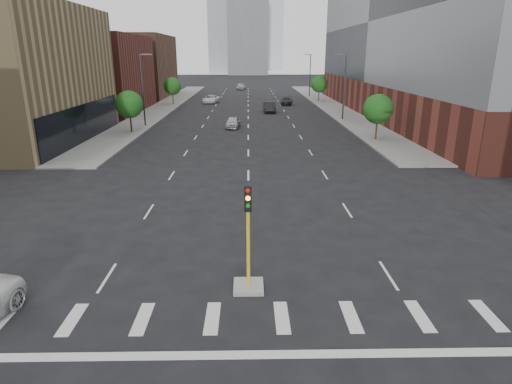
{
  "coord_description": "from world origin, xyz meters",
  "views": [
    {
      "loc": [
        0.04,
        -6.23,
        9.03
      ],
      "look_at": [
        0.39,
        13.97,
        2.5
      ],
      "focal_mm": 30.0,
      "sensor_mm": 36.0,
      "label": 1
    }
  ],
  "objects_px": {
    "car_near_left": "(233,122)",
    "car_deep_right": "(287,101)",
    "car_distant": "(241,86)",
    "car_mid_right": "(269,107)",
    "car_far_left": "(211,99)",
    "median_traffic_signal": "(248,267)"
  },
  "relations": [
    {
      "from": "car_deep_right",
      "to": "median_traffic_signal",
      "type": "bearing_deg",
      "value": -87.38
    },
    {
      "from": "car_mid_right",
      "to": "car_far_left",
      "type": "xyz_separation_m",
      "value": [
        -10.63,
        13.92,
        -0.09
      ]
    },
    {
      "from": "car_near_left",
      "to": "car_far_left",
      "type": "bearing_deg",
      "value": 105.72
    },
    {
      "from": "car_near_left",
      "to": "car_deep_right",
      "type": "relative_size",
      "value": 0.85
    },
    {
      "from": "car_near_left",
      "to": "car_deep_right",
      "type": "distance_m",
      "value": 27.64
    },
    {
      "from": "median_traffic_signal",
      "to": "car_deep_right",
      "type": "xyz_separation_m",
      "value": [
        7.16,
        65.76,
        -0.26
      ]
    },
    {
      "from": "car_near_left",
      "to": "car_mid_right",
      "type": "xyz_separation_m",
      "value": [
        5.42,
        15.5,
        0.13
      ]
    },
    {
      "from": "car_mid_right",
      "to": "car_far_left",
      "type": "distance_m",
      "value": 17.51
    },
    {
      "from": "median_traffic_signal",
      "to": "car_distant",
      "type": "bearing_deg",
      "value": 91.11
    },
    {
      "from": "car_distant",
      "to": "car_near_left",
      "type": "bearing_deg",
      "value": -84.81
    },
    {
      "from": "car_far_left",
      "to": "car_mid_right",
      "type": "bearing_deg",
      "value": -43.86
    },
    {
      "from": "car_near_left",
      "to": "car_distant",
      "type": "relative_size",
      "value": 0.82
    },
    {
      "from": "median_traffic_signal",
      "to": "car_mid_right",
      "type": "distance_m",
      "value": 55.28
    },
    {
      "from": "car_far_left",
      "to": "car_deep_right",
      "type": "relative_size",
      "value": 1.1
    },
    {
      "from": "car_near_left",
      "to": "car_distant",
      "type": "xyz_separation_m",
      "value": [
        -0.0,
        61.64,
        0.16
      ]
    },
    {
      "from": "median_traffic_signal",
      "to": "car_distant",
      "type": "relative_size",
      "value": 0.87
    },
    {
      "from": "car_near_left",
      "to": "car_deep_right",
      "type": "xyz_separation_m",
      "value": [
        9.13,
        26.09,
        0.0
      ]
    },
    {
      "from": "car_far_left",
      "to": "car_distant",
      "type": "distance_m",
      "value": 32.64
    },
    {
      "from": "car_deep_right",
      "to": "car_near_left",
      "type": "bearing_deg",
      "value": -100.45
    },
    {
      "from": "car_near_left",
      "to": "car_distant",
      "type": "bearing_deg",
      "value": 95.68
    },
    {
      "from": "car_distant",
      "to": "median_traffic_signal",
      "type": "bearing_deg",
      "value": -83.7
    },
    {
      "from": "car_near_left",
      "to": "car_deep_right",
      "type": "height_order",
      "value": "car_deep_right"
    }
  ]
}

